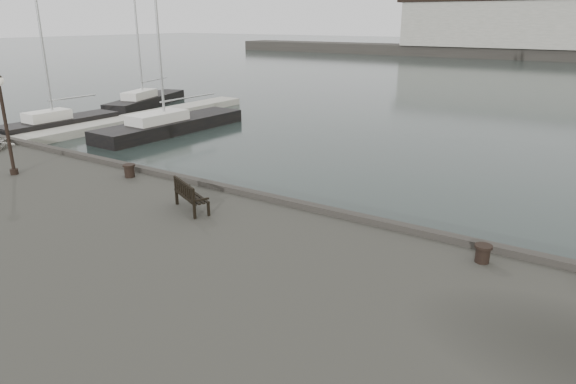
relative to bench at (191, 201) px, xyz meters
The scene contains 10 objects.
ground 3.15m from the bench, 54.93° to the left, with size 400.00×400.00×0.00m, color black.
pontoon 22.18m from the bench, 146.85° to the left, with size 2.00×24.00×0.50m, color beige.
breakwater 94.18m from the bench, 91.88° to the left, with size 140.00×9.50×12.20m.
bench is the anchor object (origin of this frame).
bollard_left 4.34m from the bench, 163.48° to the left, with size 0.44×0.44×0.46m, color black.
bollard_right 8.04m from the bench, ahead, with size 0.40×0.40×0.42m, color black.
lamp_post 8.20m from the bench, behind, with size 0.36×0.36×3.61m.
yacht_a 22.29m from the bench, 156.03° to the left, with size 2.13×7.74×10.84m.
yacht_b 30.08m from the bench, 140.83° to the left, with size 4.98×9.79×12.77m.
yacht_c 19.06m from the bench, 137.66° to the left, with size 2.86×10.86×14.36m.
Camera 1 is at (8.65, -12.27, 6.86)m, focal length 32.00 mm.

